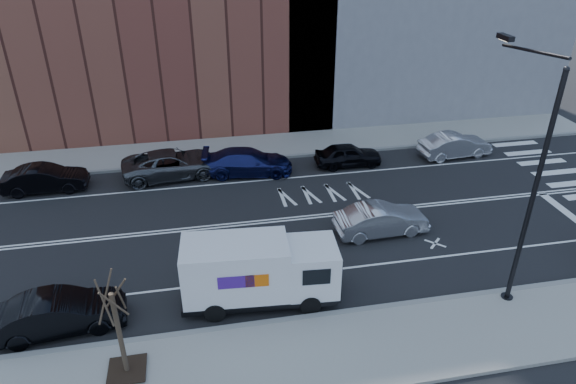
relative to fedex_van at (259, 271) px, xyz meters
name	(u,v)px	position (x,y,z in m)	size (l,w,h in m)	color
ground	(290,219)	(2.31, 5.60, -1.40)	(120.00, 120.00, 0.00)	black
sidewalk_near	(341,351)	(2.31, -3.20, -1.33)	(44.00, 3.60, 0.15)	gray
sidewalk_far	(264,146)	(2.31, 14.40, -1.33)	(44.00, 3.60, 0.15)	gray
curb_near	(327,315)	(2.31, -1.40, -1.32)	(44.00, 0.25, 0.17)	gray
curb_far	(268,158)	(2.31, 12.60, -1.32)	(44.00, 0.25, 0.17)	gray
road_markings	(290,219)	(2.31, 5.60, -1.40)	(40.00, 8.60, 0.01)	white
streetlight	(528,177)	(9.31, -1.31, 3.68)	(0.44, 4.02, 9.34)	black
street_tree	(121,342)	(-4.69, -2.80, 0.05)	(1.20, 1.20, 3.75)	black
fedex_van	(259,271)	(0.00, 0.00, 0.00)	(5.98, 2.44, 2.67)	black
far_parked_b	(45,179)	(-9.90, 10.94, -0.70)	(1.49, 4.28, 1.41)	black
far_parked_c	(172,164)	(-3.29, 11.38, -0.64)	(2.51, 5.45, 1.52)	#4A4C51
far_parked_d	(248,162)	(0.90, 10.94, -0.67)	(2.04, 5.02, 1.46)	navy
far_parked_e	(348,155)	(6.80, 10.91, -0.74)	(1.56, 3.89, 1.32)	black
far_parked_f	(455,145)	(13.51, 10.91, -0.68)	(1.52, 4.36, 1.44)	#BCBBC1
driving_sedan	(381,220)	(6.17, 3.61, -0.69)	(1.50, 4.31, 1.42)	#AFAFB4
near_parked_rear_a	(60,313)	(-7.10, -0.20, -0.67)	(1.54, 4.42, 1.46)	black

